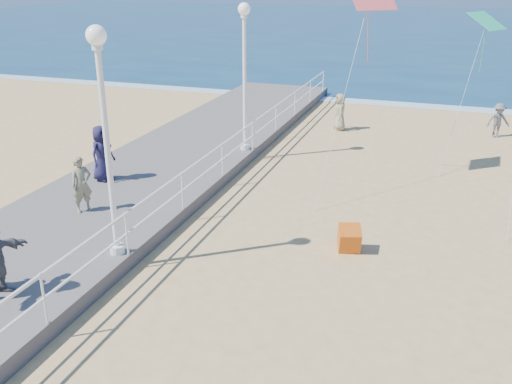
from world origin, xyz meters
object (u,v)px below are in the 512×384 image
(beach_walker_a, at_px, (498,120))
(beach_walker_c, at_px, (340,112))
(box_kite, at_px, (349,241))
(lamp_post_mid, at_px, (105,121))
(lamp_post_far, at_px, (245,62))
(spectator_6, at_px, (82,184))
(spectator_4, at_px, (102,153))

(beach_walker_a, bearing_deg, beach_walker_c, 168.99)
(box_kite, bearing_deg, lamp_post_mid, -169.19)
(lamp_post_far, height_order, spectator_6, lamp_post_far)
(lamp_post_far, height_order, beach_walker_c, lamp_post_far)
(lamp_post_far, relative_size, box_kite, 8.87)
(lamp_post_mid, height_order, lamp_post_far, same)
(lamp_post_mid, height_order, box_kite, lamp_post_mid)
(lamp_post_far, bearing_deg, spectator_6, -107.77)
(spectator_4, xyz_separation_m, spectator_6, (0.90, -2.40, -0.10))
(beach_walker_a, distance_m, beach_walker_c, 6.74)
(lamp_post_far, relative_size, beach_walker_a, 3.56)
(lamp_post_far, xyz_separation_m, box_kite, (5.14, -6.32, -3.36))
(lamp_post_mid, height_order, beach_walker_c, lamp_post_mid)
(beach_walker_a, distance_m, box_kite, 13.37)
(spectator_4, xyz_separation_m, beach_walker_a, (12.39, 11.08, -0.56))
(beach_walker_a, xyz_separation_m, beach_walker_c, (-6.66, -1.03, 0.08))
(spectator_4, distance_m, beach_walker_a, 16.63)
(lamp_post_mid, bearing_deg, spectator_6, 139.67)
(lamp_post_far, relative_size, spectator_6, 3.31)
(spectator_4, distance_m, box_kite, 8.53)
(lamp_post_mid, relative_size, lamp_post_far, 1.00)
(spectator_4, xyz_separation_m, beach_walker_c, (5.73, 10.06, -0.48))
(lamp_post_mid, xyz_separation_m, spectator_4, (-3.17, 4.33, -2.35))
(spectator_6, bearing_deg, box_kite, -51.14)
(beach_walker_c, height_order, box_kite, beach_walker_c)
(box_kite, bearing_deg, beach_walker_a, 55.50)
(lamp_post_far, xyz_separation_m, beach_walker_a, (9.22, 6.41, -2.91))
(spectator_6, distance_m, beach_walker_a, 17.72)
(lamp_post_mid, bearing_deg, beach_walker_a, 59.10)
(lamp_post_far, xyz_separation_m, spectator_4, (-3.17, -4.67, -2.35))
(beach_walker_a, bearing_deg, lamp_post_mid, -140.67)
(lamp_post_mid, relative_size, box_kite, 8.87)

